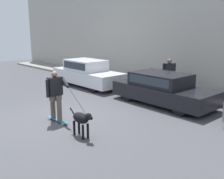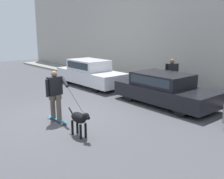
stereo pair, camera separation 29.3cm
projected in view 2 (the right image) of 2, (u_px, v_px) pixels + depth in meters
name	position (u px, v px, depth m)	size (l,w,h in m)	color
ground_plane	(62.00, 118.00, 9.05)	(36.00, 36.00, 0.00)	#47474C
back_wall	(185.00, 30.00, 13.06)	(32.00, 0.30, 5.94)	#ADA89E
sidewalk_curb	(169.00, 90.00, 12.99)	(30.00, 1.88, 0.13)	gray
parked_car_0	(90.00, 73.00, 14.18)	(4.45, 1.76, 1.40)	black
parked_car_1	(164.00, 90.00, 10.60)	(4.33, 1.91, 1.28)	black
dog	(79.00, 119.00, 7.39)	(1.06, 0.33, 0.79)	black
skateboarder	(55.00, 93.00, 8.55)	(2.40, 0.66, 1.70)	beige
pedestrian_with_bag	(171.00, 74.00, 12.28)	(0.48, 0.64, 1.54)	#28282D
fire_hydrant	(136.00, 84.00, 12.95)	(0.18, 0.18, 0.72)	#4C5156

